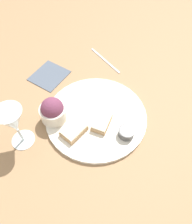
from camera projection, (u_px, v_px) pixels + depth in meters
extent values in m
plane|color=#93704C|center=(96.00, 117.00, 0.78)|extent=(4.00, 4.00, 0.00)
cylinder|color=silver|center=(96.00, 116.00, 0.78)|extent=(0.36, 0.36, 0.01)
cylinder|color=silver|center=(53.00, 113.00, 0.75)|extent=(0.09, 0.09, 0.05)
sphere|color=#6B334C|center=(52.00, 108.00, 0.73)|extent=(0.08, 0.08, 0.08)
cylinder|color=#4C4C4C|center=(126.00, 132.00, 0.72)|extent=(0.05, 0.05, 0.03)
cylinder|color=beige|center=(127.00, 131.00, 0.71)|extent=(0.04, 0.04, 0.01)
cube|color=tan|center=(74.00, 131.00, 0.73)|extent=(0.09, 0.07, 0.02)
cube|color=#F4E5C1|center=(74.00, 129.00, 0.71)|extent=(0.08, 0.06, 0.01)
cube|color=tan|center=(102.00, 123.00, 0.74)|extent=(0.09, 0.08, 0.02)
cube|color=#F4E5C1|center=(102.00, 121.00, 0.73)|extent=(0.09, 0.08, 0.01)
cylinder|color=silver|center=(23.00, 140.00, 0.73)|extent=(0.08, 0.08, 0.01)
cylinder|color=silver|center=(20.00, 135.00, 0.70)|extent=(0.01, 0.01, 0.06)
cone|color=silver|center=(13.00, 121.00, 0.64)|extent=(0.08, 0.08, 0.10)
cube|color=#4C5666|center=(49.00, 76.00, 0.90)|extent=(0.16, 0.16, 0.01)
cube|color=silver|center=(105.00, 60.00, 0.95)|extent=(0.03, 0.19, 0.01)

